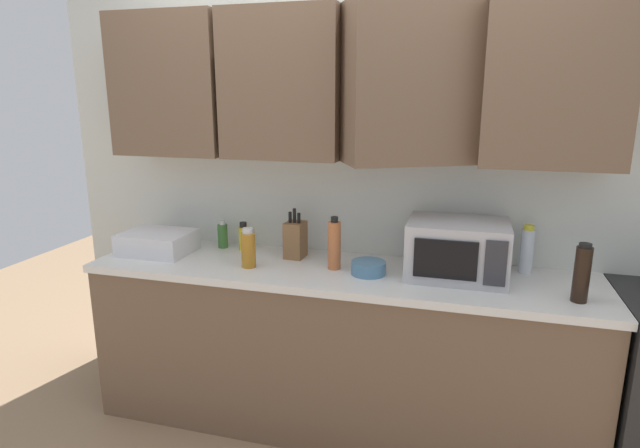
% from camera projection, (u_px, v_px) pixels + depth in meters
% --- Properties ---
extents(wall_back_with_cabinets, '(3.49, 0.58, 2.60)m').
position_uv_depth(wall_back_with_cabinets, '(349.00, 133.00, 2.76)').
color(wall_back_with_cabinets, silver).
rests_on(wall_back_with_cabinets, ground_plane).
extents(counter_run, '(2.62, 0.63, 0.90)m').
position_uv_depth(counter_run, '(337.00, 348.00, 2.82)').
color(counter_run, brown).
rests_on(counter_run, ground_plane).
extents(microwave, '(0.48, 0.37, 0.28)m').
position_uv_depth(microwave, '(457.00, 249.00, 2.57)').
color(microwave, '#B7B7BC').
rests_on(microwave, counter_run).
extents(dish_rack, '(0.38, 0.30, 0.12)m').
position_uv_depth(dish_rack, '(158.00, 242.00, 2.98)').
color(dish_rack, silver).
rests_on(dish_rack, counter_run).
extents(knife_block, '(0.11, 0.13, 0.28)m').
position_uv_depth(knife_block, '(295.00, 239.00, 2.88)').
color(knife_block, brown).
rests_on(knife_block, counter_run).
extents(bottle_green_oil, '(0.06, 0.06, 0.17)m').
position_uv_depth(bottle_green_oil, '(223.00, 235.00, 3.07)').
color(bottle_green_oil, '#386B2D').
rests_on(bottle_green_oil, counter_run).
extents(bottle_clear_tall, '(0.06, 0.06, 0.25)m').
position_uv_depth(bottle_clear_tall, '(527.00, 250.00, 2.62)').
color(bottle_clear_tall, silver).
rests_on(bottle_clear_tall, counter_run).
extents(bottle_soy_dark, '(0.07, 0.07, 0.26)m').
position_uv_depth(bottle_soy_dark, '(582.00, 273.00, 2.26)').
color(bottle_soy_dark, black).
rests_on(bottle_soy_dark, counter_run).
extents(bottle_spice_jar, '(0.07, 0.07, 0.28)m').
position_uv_depth(bottle_spice_jar, '(334.00, 245.00, 2.68)').
color(bottle_spice_jar, '#BC6638').
rests_on(bottle_spice_jar, counter_run).
extents(bottle_yellow_mustard, '(0.05, 0.05, 0.17)m').
position_uv_depth(bottle_yellow_mustard, '(244.00, 237.00, 3.02)').
color(bottle_yellow_mustard, gold).
rests_on(bottle_yellow_mustard, counter_run).
extents(bottle_amber_vinegar, '(0.07, 0.07, 0.21)m').
position_uv_depth(bottle_amber_vinegar, '(248.00, 249.00, 2.72)').
color(bottle_amber_vinegar, '#AD701E').
rests_on(bottle_amber_vinegar, counter_run).
extents(bowl_ceramic_small, '(0.17, 0.17, 0.07)m').
position_uv_depth(bowl_ceramic_small, '(368.00, 268.00, 2.62)').
color(bowl_ceramic_small, teal).
rests_on(bowl_ceramic_small, counter_run).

